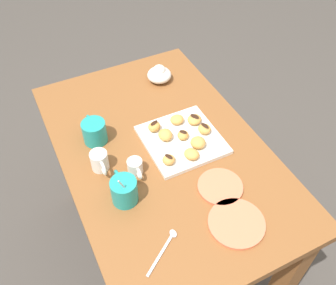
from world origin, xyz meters
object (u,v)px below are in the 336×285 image
Objects in this scene: beignet_2 at (177,120)px; beignet_6 at (205,129)px; dining_table at (162,173)px; cream_pitcher_white at (100,160)px; coffee_mug_teal_left at (124,190)px; beignet_7 at (194,119)px; saucer_coral_left at (236,223)px; ice_cream_bowl at (159,74)px; beignet_0 at (154,127)px; chocolate_sauce_pitcher at (135,166)px; beignet_8 at (165,135)px; coffee_mug_teal_right at (94,131)px; beignet_3 at (169,160)px; pastry_plate_square at (182,139)px; beignet_4 at (183,135)px; beignet_1 at (198,143)px; beignet_5 at (192,154)px; saucer_coral_right at (220,187)px.

beignet_2 is 1.05× the size of beignet_6.
dining_table is at bearing 87.46° from beignet_6.
beignet_2 is at bearing -78.05° from cream_pitcher_white.
beignet_7 is at bearing -61.51° from coffee_mug_teal_left.
saucer_coral_left is 0.46m from beignet_2.
ice_cream_bowl is 0.29m from beignet_2.
beignet_6 is (-0.09, -0.16, -0.00)m from beignet_0.
chocolate_sauce_pitcher is 1.65× the size of beignet_8.
beignet_6 is (-0.16, -0.37, -0.01)m from coffee_mug_teal_right.
chocolate_sauce_pitcher is at bearing -160.41° from coffee_mug_teal_right.
beignet_8 is (0.41, 0.04, 0.03)m from saucer_coral_left.
beignet_0 is 1.10× the size of beignet_3.
pastry_plate_square is 2.58× the size of cream_pitcher_white.
cream_pitcher_white reaches higher than beignet_3.
beignet_2 is at bearing 64.28° from beignet_7.
saucer_coral_left is 3.34× the size of beignet_2.
coffee_mug_teal_left is 0.39m from beignet_6.
beignet_3 reaches higher than beignet_4.
beignet_1 reaches higher than beignet_5.
coffee_mug_teal_left reaches higher than beignet_5.
cream_pitcher_white is 0.49m from saucer_coral_left.
dining_table is at bearing 62.83° from beignet_1.
cream_pitcher_white is 1.02× the size of ice_cream_bowl.
saucer_coral_right is at bearing -129.33° from chocolate_sauce_pitcher.
beignet_5 is (-0.09, -0.07, 0.17)m from dining_table.
beignet_6 is at bearing -69.96° from coffee_mug_teal_left.
beignet_0 and beignet_1 have the same top height.
chocolate_sauce_pitcher is at bearing 105.07° from beignet_4.
dining_table is at bearing 128.77° from beignet_2.
beignet_8 reaches higher than saucer_coral_right.
beignet_3 is at bearing 15.71° from saucer_coral_left.
beignet_4 is (0.38, -0.01, 0.03)m from saucer_coral_left.
cream_pitcher_white is at bearing 78.23° from beignet_1.
beignet_1 is at bearing -117.17° from dining_table.
ice_cream_bowl is 0.47m from beignet_5.
beignet_2 is at bearing -35.22° from beignet_3.
beignet_6 is (0.07, -0.18, 0.00)m from beignet_3.
beignet_1 is at bearing -175.44° from beignet_2.
saucer_coral_left is 0.14m from saucer_coral_right.
dining_table is at bearing 35.91° from beignet_5.
saucer_coral_right is 0.28m from beignet_8.
beignet_2 is 0.94× the size of beignet_7.
beignet_6 is at bearing -15.16° from saucer_coral_left.
dining_table is at bearing 135.77° from beignet_8.
ice_cream_bowl is (0.22, -0.36, -0.01)m from coffee_mug_teal_right.
beignet_4 is (0.06, 0.03, -0.00)m from beignet_1.
saucer_coral_right is at bearing -108.25° from coffee_mug_teal_left.
beignet_5 is 0.18m from beignet_7.
beignet_7 is at bearing -69.10° from chocolate_sauce_pitcher.
beignet_2 is 1.23× the size of beignet_4.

